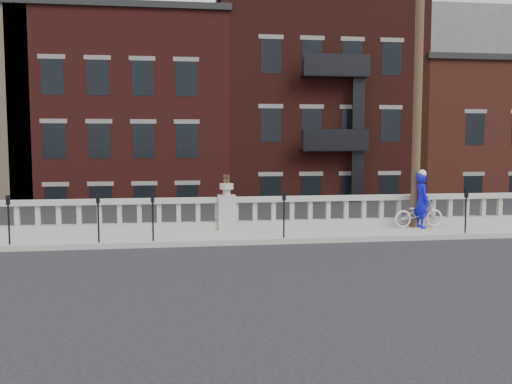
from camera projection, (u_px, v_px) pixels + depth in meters
ground at (242, 259)px, 14.41m from camera, size 120.00×120.00×0.00m
sidewalk at (230, 236)px, 17.36m from camera, size 32.00×2.20×0.15m
balustrade at (227, 214)px, 18.24m from camera, size 28.00×0.34×1.03m
planter_pedestal at (227, 208)px, 18.22m from camera, size 0.55×0.55×1.76m
lower_level at (207, 145)px, 36.95m from camera, size 80.00×44.00×20.80m
utility_pole at (418, 71)px, 18.37m from camera, size 1.60×0.28×10.00m
parking_meter_a at (8, 214)px, 15.54m from camera, size 0.10×0.09×1.36m
parking_meter_b at (98, 212)px, 15.89m from camera, size 0.10×0.09×1.36m
parking_meter_c at (153, 211)px, 16.11m from camera, size 0.10×0.09×1.36m
parking_meter_d at (284, 209)px, 16.66m from camera, size 0.10×0.09×1.36m
parking_meter_e at (466, 206)px, 17.49m from camera, size 0.10×0.09×1.36m
bicycle at (419, 214)px, 18.70m from camera, size 1.73×0.71×0.89m
cyclist at (422, 200)px, 18.52m from camera, size 0.45×0.67×1.79m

